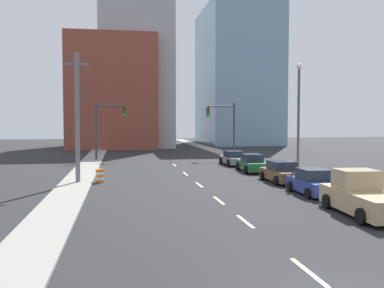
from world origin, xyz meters
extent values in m
cube|color=gray|center=(-8.34, 45.85, 0.06)|extent=(2.19, 91.71, 0.12)
cube|color=gray|center=(8.34, 45.85, 0.06)|extent=(2.19, 91.71, 0.12)
cube|color=beige|center=(0.00, 2.00, 0.00)|extent=(0.16, 2.40, 0.01)
cube|color=beige|center=(0.00, 8.29, 0.00)|extent=(0.16, 2.40, 0.01)
cube|color=beige|center=(0.00, 13.29, 0.00)|extent=(0.16, 2.40, 0.01)
cube|color=beige|center=(0.00, 19.14, 0.00)|extent=(0.16, 2.40, 0.01)
cube|color=beige|center=(0.00, 25.37, 0.00)|extent=(0.16, 2.40, 0.01)
cube|color=beige|center=(0.00, 32.59, 0.00)|extent=(0.16, 2.40, 0.01)
cube|color=brown|center=(-6.48, 63.71, 8.93)|extent=(14.00, 16.00, 17.87)
cube|color=#A8A8AD|center=(-2.54, 67.71, 12.34)|extent=(12.00, 20.00, 24.68)
cube|color=#7A9EB7|center=(17.25, 71.71, 13.01)|extent=(13.00, 20.00, 26.03)
cylinder|color=#38383D|center=(-7.90, 38.88, 3.22)|extent=(0.24, 0.24, 6.45)
cylinder|color=#38383D|center=(-6.35, 38.88, 6.05)|extent=(3.10, 0.16, 0.16)
cube|color=#194C1E|center=(-4.80, 38.88, 5.42)|extent=(0.34, 0.32, 1.10)
cylinder|color=#4C0C0C|center=(-4.80, 38.71, 5.76)|extent=(0.22, 0.04, 0.22)
cylinder|color=#593F0C|center=(-4.80, 38.71, 5.42)|extent=(0.22, 0.04, 0.22)
cylinder|color=#26E53F|center=(-4.80, 38.71, 5.08)|extent=(0.22, 0.04, 0.22)
cylinder|color=#38383D|center=(7.81, 38.88, 3.22)|extent=(0.24, 0.24, 6.45)
cylinder|color=#38383D|center=(6.26, 38.88, 6.05)|extent=(3.10, 0.16, 0.16)
cube|color=#194C1E|center=(4.71, 38.88, 5.42)|extent=(0.34, 0.32, 1.10)
cylinder|color=#4C0C0C|center=(4.71, 38.71, 5.76)|extent=(0.22, 0.04, 0.22)
cylinder|color=#593F0C|center=(4.71, 38.71, 5.42)|extent=(0.22, 0.04, 0.22)
cylinder|color=#26E53F|center=(4.71, 38.71, 5.08)|extent=(0.22, 0.04, 0.22)
cylinder|color=slate|center=(-8.22, 21.12, 4.53)|extent=(0.32, 0.32, 9.06)
cube|color=slate|center=(-8.22, 21.12, 8.26)|extent=(1.60, 0.14, 0.14)
cylinder|color=orange|center=(-6.75, 21.39, 0.10)|extent=(0.56, 0.56, 0.19)
cylinder|color=white|center=(-6.75, 21.39, 0.29)|extent=(0.56, 0.56, 0.19)
cylinder|color=orange|center=(-6.75, 21.39, 0.47)|extent=(0.56, 0.56, 0.19)
cylinder|color=white|center=(-6.75, 21.39, 0.67)|extent=(0.56, 0.56, 0.19)
cylinder|color=orange|center=(-6.75, 21.39, 0.85)|extent=(0.56, 0.56, 0.19)
cylinder|color=#4C4C51|center=(8.47, 22.23, 4.19)|extent=(0.20, 0.20, 8.38)
sphere|color=white|center=(8.47, 22.23, 8.60)|extent=(0.44, 0.44, 0.44)
cube|color=tan|center=(5.75, 8.50, 0.66)|extent=(2.36, 5.57, 0.92)
cube|color=tan|center=(5.79, 9.32, 1.57)|extent=(1.89, 1.74, 0.91)
cylinder|color=black|center=(4.79, 10.25, 0.36)|extent=(0.26, 0.72, 0.71)
cylinder|color=black|center=(6.90, 10.13, 0.36)|extent=(0.26, 0.72, 0.71)
cylinder|color=black|center=(4.59, 6.88, 0.36)|extent=(0.26, 0.72, 0.71)
cube|color=navy|center=(5.93, 14.20, 0.53)|extent=(1.78, 4.26, 0.72)
cube|color=#1E2838|center=(5.93, 14.20, 1.21)|extent=(1.55, 1.92, 0.64)
cylinder|color=black|center=(5.05, 15.52, 0.30)|extent=(0.23, 0.61, 0.61)
cylinder|color=black|center=(6.85, 15.50, 0.30)|extent=(0.23, 0.61, 0.61)
cylinder|color=black|center=(5.02, 12.90, 0.30)|extent=(0.23, 0.61, 0.61)
cylinder|color=black|center=(6.82, 12.88, 0.30)|extent=(0.23, 0.61, 0.61)
cube|color=brown|center=(6.01, 19.41, 0.53)|extent=(1.86, 4.52, 0.70)
cube|color=#1E2838|center=(6.01, 19.41, 1.19)|extent=(1.61, 2.04, 0.63)
cylinder|color=black|center=(5.06, 20.79, 0.32)|extent=(0.23, 0.65, 0.64)
cylinder|color=black|center=(6.92, 20.81, 0.32)|extent=(0.23, 0.65, 0.64)
cylinder|color=black|center=(5.10, 18.00, 0.32)|extent=(0.23, 0.65, 0.64)
cylinder|color=black|center=(6.96, 18.03, 0.32)|extent=(0.23, 0.65, 0.64)
cube|color=#1E6033|center=(5.89, 25.95, 0.54)|extent=(1.89, 4.72, 0.70)
cube|color=#1E2838|center=(5.89, 25.95, 1.21)|extent=(1.58, 2.15, 0.64)
cylinder|color=black|center=(5.06, 27.42, 0.34)|extent=(0.25, 0.69, 0.68)
cylinder|color=black|center=(6.84, 27.35, 0.34)|extent=(0.25, 0.69, 0.68)
cylinder|color=black|center=(4.95, 24.54, 0.34)|extent=(0.25, 0.69, 0.68)
cylinder|color=black|center=(6.73, 24.47, 0.34)|extent=(0.25, 0.69, 0.68)
cube|color=slate|center=(5.80, 31.54, 0.51)|extent=(1.95, 4.56, 0.63)
cube|color=#1E2838|center=(5.80, 31.54, 1.12)|extent=(1.66, 2.07, 0.59)
cylinder|color=black|center=(4.82, 32.91, 0.35)|extent=(0.24, 0.70, 0.69)
cylinder|color=black|center=(6.71, 32.97, 0.35)|extent=(0.24, 0.70, 0.69)
cylinder|color=black|center=(4.90, 30.12, 0.35)|extent=(0.24, 0.70, 0.69)
cylinder|color=black|center=(6.79, 30.17, 0.35)|extent=(0.24, 0.70, 0.69)
camera|label=1|loc=(-5.32, -9.35, 4.32)|focal=40.00mm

